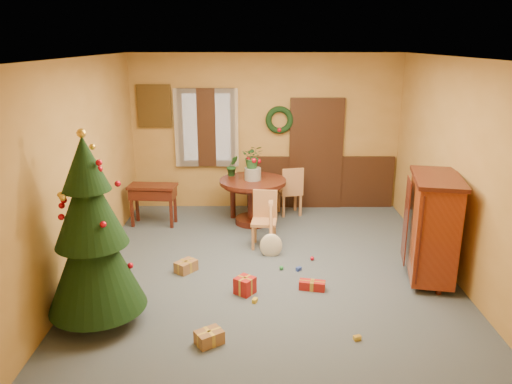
{
  "coord_description": "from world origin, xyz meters",
  "views": [
    {
      "loc": [
        -0.19,
        -6.5,
        3.11
      ],
      "look_at": [
        -0.18,
        0.4,
        1.0
      ],
      "focal_mm": 35.0,
      "sensor_mm": 36.0,
      "label": 1
    }
  ],
  "objects_px": {
    "dining_table": "(253,193)",
    "chair_near": "(264,217)",
    "christmas_tree": "(92,236)",
    "writing_desk": "(153,195)",
    "sideboard": "(433,225)"
  },
  "relations": [
    {
      "from": "chair_near",
      "to": "writing_desk",
      "type": "distance_m",
      "value": 2.13
    },
    {
      "from": "dining_table",
      "to": "christmas_tree",
      "type": "xyz_separation_m",
      "value": [
        -1.74,
        -3.23,
        0.51
      ]
    },
    {
      "from": "chair_near",
      "to": "sideboard",
      "type": "relative_size",
      "value": 0.61
    },
    {
      "from": "writing_desk",
      "to": "christmas_tree",
      "type": "bearing_deg",
      "value": -90.24
    },
    {
      "from": "chair_near",
      "to": "christmas_tree",
      "type": "distance_m",
      "value": 3.02
    },
    {
      "from": "chair_near",
      "to": "christmas_tree",
      "type": "relative_size",
      "value": 0.39
    },
    {
      "from": "dining_table",
      "to": "sideboard",
      "type": "relative_size",
      "value": 0.81
    },
    {
      "from": "dining_table",
      "to": "christmas_tree",
      "type": "distance_m",
      "value": 3.71
    },
    {
      "from": "dining_table",
      "to": "christmas_tree",
      "type": "bearing_deg",
      "value": -118.32
    },
    {
      "from": "sideboard",
      "to": "christmas_tree",
      "type": "bearing_deg",
      "value": -165.18
    },
    {
      "from": "chair_near",
      "to": "writing_desk",
      "type": "height_order",
      "value": "chair_near"
    },
    {
      "from": "christmas_tree",
      "to": "writing_desk",
      "type": "height_order",
      "value": "christmas_tree"
    },
    {
      "from": "writing_desk",
      "to": "dining_table",
      "type": "bearing_deg",
      "value": 2.15
    },
    {
      "from": "dining_table",
      "to": "chair_near",
      "type": "height_order",
      "value": "chair_near"
    },
    {
      "from": "dining_table",
      "to": "chair_near",
      "type": "bearing_deg",
      "value": -79.28
    }
  ]
}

